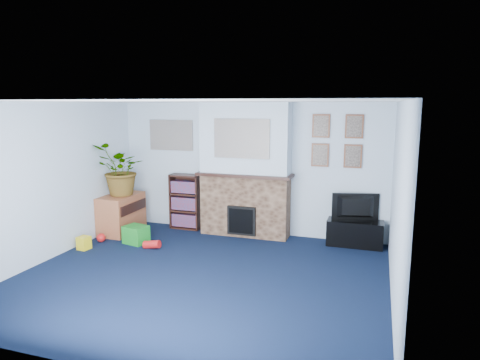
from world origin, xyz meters
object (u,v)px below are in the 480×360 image
(bookshelf, at_px, (186,203))
(sideboard, at_px, (122,214))
(tv_stand, at_px, (355,233))
(television, at_px, (356,207))

(bookshelf, distance_m, sideboard, 1.21)
(tv_stand, relative_size, television, 1.17)
(tv_stand, relative_size, sideboard, 1.00)
(television, relative_size, sideboard, 0.86)
(television, height_order, sideboard, television)
(tv_stand, height_order, bookshelf, bookshelf)
(television, bearing_deg, tv_stand, 75.89)
(tv_stand, bearing_deg, sideboard, -172.60)
(television, distance_m, sideboard, 4.24)
(tv_stand, bearing_deg, bookshelf, 178.61)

